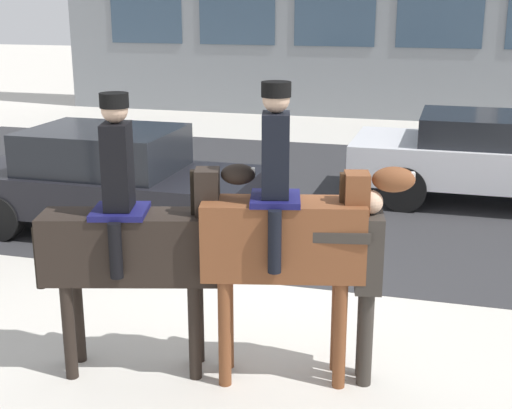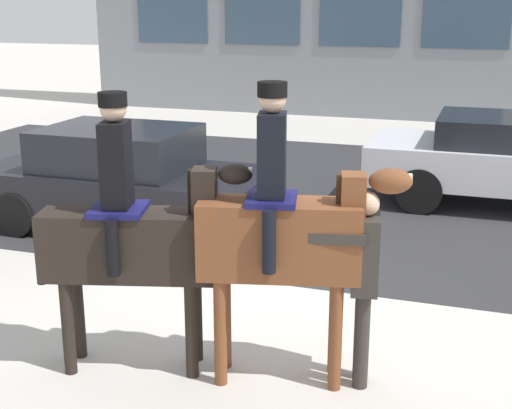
# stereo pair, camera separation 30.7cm
# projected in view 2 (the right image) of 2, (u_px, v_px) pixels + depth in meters

# --- Properties ---
(ground_plane) EXTENTS (80.00, 80.00, 0.00)m
(ground_plane) POSITION_uv_depth(u_px,v_px,m) (260.00, 300.00, 7.91)
(ground_plane) COLOR beige
(road_surface) EXTENTS (18.99, 8.50, 0.01)m
(road_surface) POSITION_uv_depth(u_px,v_px,m) (347.00, 194.00, 12.23)
(road_surface) COLOR #2D2D30
(road_surface) RESTS_ON ground_plane
(mounted_horse_lead) EXTENTS (1.88, 0.83, 2.49)m
(mounted_horse_lead) POSITION_uv_depth(u_px,v_px,m) (133.00, 235.00, 6.15)
(mounted_horse_lead) COLOR black
(mounted_horse_lead) RESTS_ON ground_plane
(mounted_horse_companion) EXTENTS (1.81, 0.74, 2.59)m
(mounted_horse_companion) POSITION_uv_depth(u_px,v_px,m) (284.00, 232.00, 5.93)
(mounted_horse_companion) COLOR brown
(mounted_horse_companion) RESTS_ON ground_plane
(pedestrian_bystander) EXTENTS (0.82, 0.55, 1.72)m
(pedestrian_bystander) POSITION_uv_depth(u_px,v_px,m) (363.00, 274.00, 5.94)
(pedestrian_bystander) COLOR #332D28
(pedestrian_bystander) RESTS_ON ground_plane
(street_car_near_lane) EXTENTS (4.15, 1.91, 1.47)m
(street_car_near_lane) POSITION_uv_depth(u_px,v_px,m) (124.00, 177.00, 10.25)
(street_car_near_lane) COLOR black
(street_car_near_lane) RESTS_ON ground_plane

